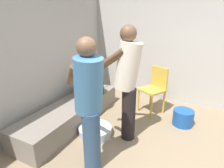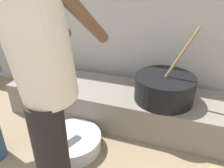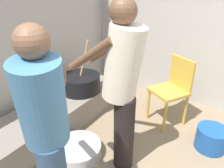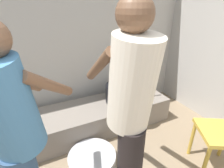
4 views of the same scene
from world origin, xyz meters
TOP-DOWN VIEW (x-y plane):
  - hearth_ledge at (0.76, 2.02)m, footprint 2.20×0.60m
  - cooking_pot_main at (1.25, 1.98)m, footprint 0.54×0.54m
  - cook_in_cream_shirt at (0.72, 1.01)m, footprint 0.36×0.68m
  - cook_in_blue_shirt at (0.00, 1.17)m, footprint 0.66×0.69m
  - chair_yellow at (1.73, 0.84)m, footprint 0.55×0.55m
  - bucket_blue_plastic at (1.46, 0.26)m, footprint 0.34×0.34m
  - metal_mixing_bowl at (0.56, 1.45)m, footprint 0.51×0.51m

SIDE VIEW (x-z plane):
  - metal_mixing_bowl at x=0.56m, z-range 0.00..0.13m
  - bucket_blue_plastic at x=1.46m, z-range 0.00..0.27m
  - hearth_ledge at x=0.76m, z-range 0.00..0.34m
  - cooking_pot_main at x=1.25m, z-range 0.12..0.81m
  - chair_yellow at x=1.73m, z-range 0.05..0.93m
  - cook_in_blue_shirt at x=0.00m, z-range 0.11..1.63m
  - cook_in_cream_shirt at x=0.72m, z-range 0.12..1.75m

